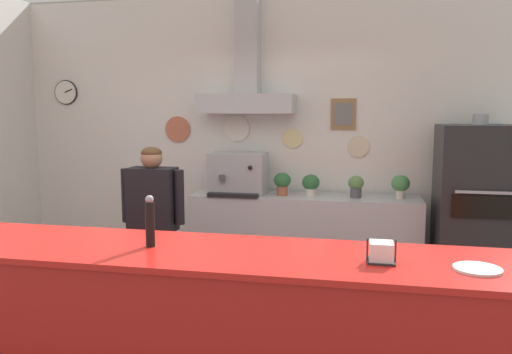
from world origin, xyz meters
TOP-DOWN VIEW (x-y plane):
  - back_wall_assembly at (-0.01, 2.54)m, footprint 5.73×3.08m
  - service_counter at (0.00, -0.48)m, footprint 4.67×0.68m
  - back_prep_counter at (0.47, 2.30)m, footprint 2.33×0.55m
  - pizza_oven at (2.08, 2.13)m, footprint 0.71×0.69m
  - shop_worker at (-0.61, 0.96)m, footprint 0.54×0.22m
  - espresso_machine at (-0.22, 2.28)m, footprint 0.57×0.46m
  - potted_rosemary at (0.53, 2.30)m, footprint 0.18×0.18m
  - potted_thyme at (0.24, 2.27)m, footprint 0.17×0.17m
  - potted_oregano at (1.42, 2.34)m, footprint 0.18×0.18m
  - potted_basil at (0.99, 2.28)m, footprint 0.15×0.15m
  - condiment_plate at (1.56, -0.55)m, footprint 0.21×0.21m
  - napkin_holder at (1.15, -0.51)m, footprint 0.13×0.13m
  - pepper_grinder at (-0.00, -0.48)m, footprint 0.05×0.05m

SIDE VIEW (x-z plane):
  - back_prep_counter at x=0.47m, z-range -0.01..0.92m
  - service_counter at x=0.00m, z-range 0.00..1.10m
  - shop_worker at x=-0.61m, z-range 0.05..1.55m
  - pizza_oven at x=2.08m, z-range -0.05..1.71m
  - potted_basil at x=0.99m, z-range 0.94..1.16m
  - potted_rosemary at x=0.53m, z-range 0.94..1.16m
  - potted_thyme at x=0.24m, z-range 0.94..1.18m
  - potted_oregano at x=1.42m, z-range 0.95..1.18m
  - condiment_plate at x=1.56m, z-range 1.10..1.11m
  - espresso_machine at x=-0.22m, z-range 0.92..1.35m
  - napkin_holder at x=1.15m, z-range 1.09..1.19m
  - pepper_grinder at x=0.00m, z-range 1.10..1.36m
  - back_wall_assembly at x=-0.01m, z-range 0.09..3.13m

